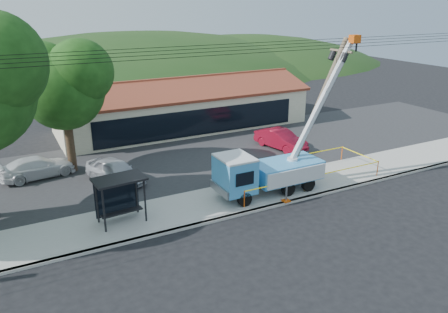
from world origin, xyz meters
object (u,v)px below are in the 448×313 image
object	(u,v)px
car_white	(39,178)
car_red	(280,149)
leaning_pole	(318,105)
car_silver	(117,183)
bus_shelter	(119,189)
utility_truck	(267,170)

from	to	relation	value
car_white	car_red	bearing A→B (deg)	-107.24
leaning_pole	car_white	distance (m)	18.74
leaning_pole	car_white	xyz separation A→B (m)	(-15.86, 8.63, -5.03)
car_silver	car_red	world-z (taller)	car_silver
leaning_pole	car_silver	size ratio (longest dim) A/B	2.01
leaning_pole	bus_shelter	xyz separation A→B (m)	(-12.64, 0.05, -3.07)
bus_shelter	car_red	xyz separation A→B (m)	(14.33, 6.11, -1.96)
car_silver	car_white	bearing A→B (deg)	118.66
car_silver	car_white	distance (m)	5.38
bus_shelter	car_silver	bearing A→B (deg)	73.80
leaning_pole	bus_shelter	size ratio (longest dim) A/B	3.34
leaning_pole	car_silver	distance (m)	13.70
car_silver	car_red	size ratio (longest dim) A/B	0.99
car_silver	car_red	bearing A→B (deg)	-21.94
leaning_pole	car_white	world-z (taller)	leaning_pole
leaning_pole	car_silver	xyz separation A→B (m)	(-11.52, 5.44, -5.03)
bus_shelter	car_silver	xyz separation A→B (m)	(1.12, 5.40, -1.96)
utility_truck	bus_shelter	distance (m)	8.73
leaning_pole	car_red	bearing A→B (deg)	74.59
leaning_pole	car_red	xyz separation A→B (m)	(1.70, 6.16, -5.03)
utility_truck	car_silver	xyz separation A→B (m)	(-7.59, 5.94, -1.61)
car_white	leaning_pole	bearing A→B (deg)	-127.77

